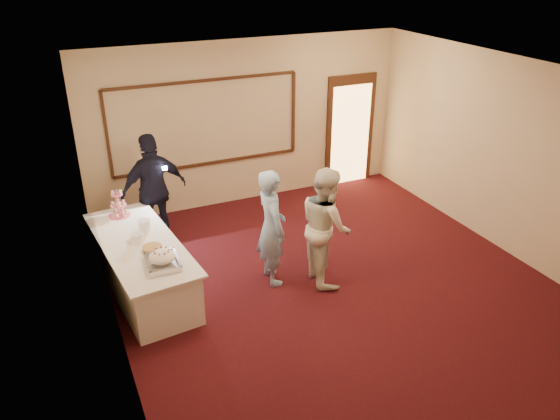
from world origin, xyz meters
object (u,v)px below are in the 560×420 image
object	(u,v)px
plate_stack_a	(137,238)
woman	(326,226)
buffet_table	(142,266)
cupcake_stand	(118,206)
tart	(152,248)
guest	(154,190)
man	(271,227)
pavlova_tray	(162,259)
plate_stack_b	(144,225)

from	to	relation	value
plate_stack_a	woman	world-z (taller)	woman
buffet_table	cupcake_stand	world-z (taller)	cupcake_stand
plate_stack_a	tart	distance (m)	0.32
cupcake_stand	guest	bearing A→B (deg)	31.18
man	pavlova_tray	bearing A→B (deg)	99.26
plate_stack_a	buffet_table	bearing A→B (deg)	23.34
pavlova_tray	guest	distance (m)	2.06
pavlova_tray	plate_stack_b	bearing A→B (deg)	90.82
pavlova_tray	tart	size ratio (longest dim) A/B	1.95
man	tart	bearing A→B (deg)	84.49
buffet_table	tart	size ratio (longest dim) A/B	8.48
pavlova_tray	cupcake_stand	bearing A→B (deg)	99.15
tart	man	size ratio (longest dim) A/B	0.18
pavlova_tray	woman	distance (m)	2.31
plate_stack_a	woman	bearing A→B (deg)	-16.99
plate_stack_a	man	bearing A→B (deg)	-15.47
pavlova_tray	cupcake_stand	world-z (taller)	cupcake_stand
pavlova_tray	woman	size ratio (longest dim) A/B	0.34
plate_stack_b	cupcake_stand	bearing A→B (deg)	112.36
cupcake_stand	man	world-z (taller)	man
buffet_table	guest	bearing A→B (deg)	68.65
buffet_table	plate_stack_b	size ratio (longest dim) A/B	14.30
plate_stack_a	man	distance (m)	1.85
man	cupcake_stand	bearing A→B (deg)	54.00
plate_stack_a	guest	world-z (taller)	guest
buffet_table	plate_stack_a	size ratio (longest dim) A/B	15.30
buffet_table	woman	size ratio (longest dim) A/B	1.50
buffet_table	tart	distance (m)	0.52
plate_stack_a	plate_stack_b	world-z (taller)	plate_stack_b
plate_stack_b	tart	size ratio (longest dim) A/B	0.59
pavlova_tray	plate_stack_a	bearing A→B (deg)	104.79
pavlova_tray	plate_stack_b	xyz separation A→B (m)	(-0.01, 1.04, -0.01)
plate_stack_a	tart	size ratio (longest dim) A/B	0.55
plate_stack_b	plate_stack_a	bearing A→B (deg)	-116.99
cupcake_stand	pavlova_tray	bearing A→B (deg)	-80.85
woman	plate_stack_a	bearing A→B (deg)	80.29
buffet_table	cupcake_stand	distance (m)	1.09
buffet_table	plate_stack_b	xyz separation A→B (m)	(0.15, 0.33, 0.46)
plate_stack_b	woman	bearing A→B (deg)	-25.29
guest	plate_stack_b	bearing A→B (deg)	59.30
woman	guest	world-z (taller)	guest
man	buffet_table	bearing A→B (deg)	75.73
pavlova_tray	tart	world-z (taller)	pavlova_tray
pavlova_tray	plate_stack_a	distance (m)	0.73
buffet_table	man	distance (m)	1.89
pavlova_tray	plate_stack_a	xyz separation A→B (m)	(-0.19, 0.70, -0.02)
plate_stack_a	cupcake_stand	bearing A→B (deg)	94.83
cupcake_stand	plate_stack_b	xyz separation A→B (m)	(0.25, -0.61, -0.09)
buffet_table	man	bearing A→B (deg)	-15.99
woman	buffet_table	bearing A→B (deg)	79.91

